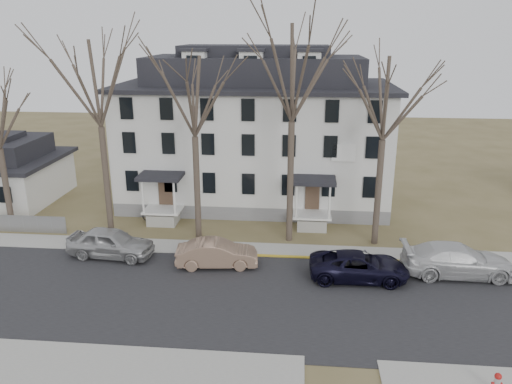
# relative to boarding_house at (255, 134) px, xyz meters

# --- Properties ---
(ground) EXTENTS (120.00, 120.00, 0.00)m
(ground) POSITION_rel_boarding_house_xyz_m (2.00, -17.95, -5.38)
(ground) COLOR brown
(ground) RESTS_ON ground
(main_road) EXTENTS (120.00, 10.00, 0.04)m
(main_road) POSITION_rel_boarding_house_xyz_m (2.00, -15.95, -5.38)
(main_road) COLOR #27272A
(main_road) RESTS_ON ground
(far_sidewalk) EXTENTS (120.00, 2.00, 0.08)m
(far_sidewalk) POSITION_rel_boarding_house_xyz_m (2.00, -9.95, -5.38)
(far_sidewalk) COLOR #A09F97
(far_sidewalk) RESTS_ON ground
(near_sidewalk_left) EXTENTS (20.00, 5.00, 0.08)m
(near_sidewalk_left) POSITION_rel_boarding_house_xyz_m (-6.00, -22.95, -5.38)
(near_sidewalk_left) COLOR #A09F97
(near_sidewalk_left) RESTS_ON ground
(yellow_curb) EXTENTS (14.00, 0.25, 0.06)m
(yellow_curb) POSITION_rel_boarding_house_xyz_m (7.00, -10.85, -5.38)
(yellow_curb) COLOR gold
(yellow_curb) RESTS_ON ground
(boarding_house) EXTENTS (20.80, 12.36, 12.05)m
(boarding_house) POSITION_rel_boarding_house_xyz_m (0.00, 0.00, 0.00)
(boarding_house) COLOR slate
(boarding_house) RESTS_ON ground
(small_house) EXTENTS (8.70, 8.70, 5.00)m
(small_house) POSITION_rel_boarding_house_xyz_m (-20.00, -1.96, -3.13)
(small_house) COLOR silver
(small_house) RESTS_ON ground
(tree_far_left) EXTENTS (8.40, 8.40, 13.72)m
(tree_far_left) POSITION_rel_boarding_house_xyz_m (-9.00, -8.15, 4.96)
(tree_far_left) COLOR #473B31
(tree_far_left) RESTS_ON ground
(tree_mid_left) EXTENTS (7.80, 7.80, 12.74)m
(tree_mid_left) POSITION_rel_boarding_house_xyz_m (-3.00, -8.15, 4.22)
(tree_mid_left) COLOR #473B31
(tree_mid_left) RESTS_ON ground
(tree_center) EXTENTS (9.00, 9.00, 14.70)m
(tree_center) POSITION_rel_boarding_house_xyz_m (3.00, -8.15, 5.71)
(tree_center) COLOR #473B31
(tree_center) RESTS_ON ground
(tree_mid_right) EXTENTS (7.80, 7.80, 12.74)m
(tree_mid_right) POSITION_rel_boarding_house_xyz_m (8.50, -8.15, 4.22)
(tree_mid_right) COLOR #473B31
(tree_mid_right) RESTS_ON ground
(car_silver) EXTENTS (5.37, 2.57, 1.77)m
(car_silver) POSITION_rel_boarding_house_xyz_m (-7.64, -11.68, -4.49)
(car_silver) COLOR #ABABAB
(car_silver) RESTS_ON ground
(car_tan) EXTENTS (4.85, 2.15, 1.55)m
(car_tan) POSITION_rel_boarding_house_xyz_m (-1.06, -12.38, -4.61)
(car_tan) COLOR #8F6F59
(car_tan) RESTS_ON ground
(car_navy) EXTENTS (5.44, 2.55, 1.51)m
(car_navy) POSITION_rel_boarding_house_xyz_m (6.96, -13.21, -4.63)
(car_navy) COLOR black
(car_navy) RESTS_ON ground
(car_white) EXTENTS (6.16, 2.61, 1.77)m
(car_white) POSITION_rel_boarding_house_xyz_m (12.46, -12.23, -4.49)
(car_white) COLOR silver
(car_white) RESTS_ON ground
(bicycle_left) EXTENTS (1.97, 0.83, 1.01)m
(bicycle_left) POSITION_rel_boarding_house_xyz_m (-6.63, -5.69, -4.88)
(bicycle_left) COLOR black
(bicycle_left) RESTS_ON ground
(fire_hydrant) EXTENTS (0.38, 0.35, 0.91)m
(fire_hydrant) POSITION_rel_boarding_house_xyz_m (11.20, -21.99, -4.92)
(fire_hydrant) COLOR #B7B7BA
(fire_hydrant) RESTS_ON ground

